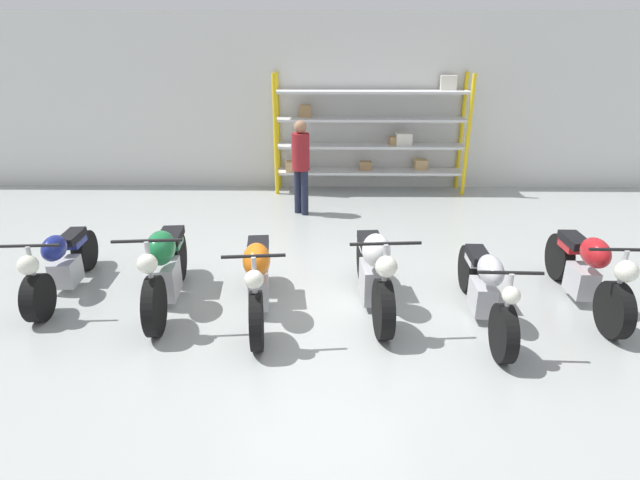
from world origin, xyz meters
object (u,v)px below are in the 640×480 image
(motorcycle_red, at_px, (587,271))
(motorcycle_blue, at_px, (62,264))
(motorcycle_silver, at_px, (485,287))
(person_browsing, at_px, (301,160))
(motorcycle_orange, at_px, (258,278))
(shelving_rack, at_px, (372,133))
(motorcycle_green, at_px, (165,267))
(motorcycle_white, at_px, (374,271))

(motorcycle_red, bearing_deg, motorcycle_blue, -90.90)
(motorcycle_blue, distance_m, motorcycle_silver, 5.21)
(motorcycle_silver, distance_m, person_browsing, 4.51)
(motorcycle_orange, bearing_deg, motorcycle_silver, 81.88)
(shelving_rack, bearing_deg, motorcycle_orange, -108.10)
(shelving_rack, relative_size, motorcycle_blue, 2.02)
(shelving_rack, relative_size, person_browsing, 2.32)
(motorcycle_orange, relative_size, motorcycle_silver, 0.96)
(motorcycle_silver, bearing_deg, shelving_rack, -169.17)
(motorcycle_green, xyz_separation_m, motorcycle_red, (5.07, 0.05, -0.05))
(motorcycle_silver, relative_size, person_browsing, 1.24)
(motorcycle_silver, xyz_separation_m, person_browsing, (-2.28, 3.85, 0.60))
(motorcycle_blue, distance_m, motorcycle_orange, 2.62)
(motorcycle_orange, bearing_deg, motorcycle_white, 92.60)
(motorcycle_green, distance_m, motorcycle_orange, 1.17)
(shelving_rack, bearing_deg, motorcycle_red, -66.62)
(motorcycle_orange, xyz_separation_m, motorcycle_silver, (2.60, -0.11, -0.05))
(motorcycle_white, bearing_deg, person_browsing, -167.76)
(motorcycle_green, xyz_separation_m, person_browsing, (1.46, 3.52, 0.52))
(motorcycle_white, height_order, person_browsing, person_browsing)
(motorcycle_silver, height_order, person_browsing, person_browsing)
(shelving_rack, xyz_separation_m, motorcycle_silver, (0.86, -5.44, -0.81))
(motorcycle_green, relative_size, person_browsing, 1.18)
(shelving_rack, bearing_deg, motorcycle_white, -94.25)
(motorcycle_silver, bearing_deg, motorcycle_red, 108.08)
(motorcycle_blue, bearing_deg, motorcycle_orange, 74.40)
(motorcycle_orange, relative_size, motorcycle_red, 0.99)
(motorcycle_blue, distance_m, motorcycle_green, 1.46)
(shelving_rack, distance_m, motorcycle_orange, 5.66)
(motorcycle_green, height_order, motorcycle_silver, motorcycle_green)
(motorcycle_white, relative_size, person_browsing, 1.18)
(motorcycle_blue, xyz_separation_m, motorcycle_white, (3.93, -0.32, 0.07))
(motorcycle_orange, bearing_deg, motorcycle_blue, -107.19)
(shelving_rack, distance_m, motorcycle_silver, 5.57)
(motorcycle_green, xyz_separation_m, motorcycle_orange, (1.14, -0.23, -0.03))
(motorcycle_red, height_order, person_browsing, person_browsing)
(motorcycle_silver, bearing_deg, motorcycle_orange, -90.51)
(motorcycle_blue, bearing_deg, shelving_rack, 134.01)
(motorcycle_blue, distance_m, person_browsing, 4.37)
(person_browsing, bearing_deg, motorcycle_blue, -1.61)
(motorcycle_green, bearing_deg, motorcycle_silver, 79.50)
(motorcycle_blue, distance_m, motorcycle_white, 3.95)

